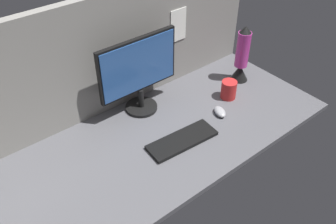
{
  "coord_description": "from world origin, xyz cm",
  "views": [
    {
      "loc": [
        -85.66,
        -111.26,
        128.47
      ],
      "look_at": [
        1.64,
        0.0,
        14.0
      ],
      "focal_mm": 38.99,
      "sensor_mm": 36.0,
      "label": 1
    }
  ],
  "objects_px": {
    "keyboard": "(182,140)",
    "lava_lamp": "(242,58)",
    "mouse": "(220,112)",
    "monitor": "(139,71)",
    "mug_red_plastic": "(229,90)"
  },
  "relations": [
    {
      "from": "mug_red_plastic",
      "to": "mouse",
      "type": "bearing_deg",
      "value": -151.16
    },
    {
      "from": "monitor",
      "to": "lava_lamp",
      "type": "xyz_separation_m",
      "value": [
        0.65,
        -0.15,
        -0.09
      ]
    },
    {
      "from": "lava_lamp",
      "to": "monitor",
      "type": "bearing_deg",
      "value": 167.23
    },
    {
      "from": "monitor",
      "to": "mug_red_plastic",
      "type": "distance_m",
      "value": 0.55
    },
    {
      "from": "monitor",
      "to": "mouse",
      "type": "relative_size",
      "value": 4.92
    },
    {
      "from": "mug_red_plastic",
      "to": "lava_lamp",
      "type": "height_order",
      "value": "lava_lamp"
    },
    {
      "from": "monitor",
      "to": "lava_lamp",
      "type": "relative_size",
      "value": 1.31
    },
    {
      "from": "mouse",
      "to": "lava_lamp",
      "type": "bearing_deg",
      "value": 49.39
    },
    {
      "from": "keyboard",
      "to": "lava_lamp",
      "type": "height_order",
      "value": "lava_lamp"
    },
    {
      "from": "monitor",
      "to": "lava_lamp",
      "type": "bearing_deg",
      "value": -12.77
    },
    {
      "from": "mouse",
      "to": "keyboard",
      "type": "bearing_deg",
      "value": -150.58
    },
    {
      "from": "keyboard",
      "to": "lava_lamp",
      "type": "distance_m",
      "value": 0.7
    },
    {
      "from": "mug_red_plastic",
      "to": "keyboard",
      "type": "bearing_deg",
      "value": -165.26
    },
    {
      "from": "monitor",
      "to": "keyboard",
      "type": "xyz_separation_m",
      "value": [
        0.0,
        -0.36,
        -0.23
      ]
    },
    {
      "from": "keyboard",
      "to": "mug_red_plastic",
      "type": "bearing_deg",
      "value": 19.01
    }
  ]
}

